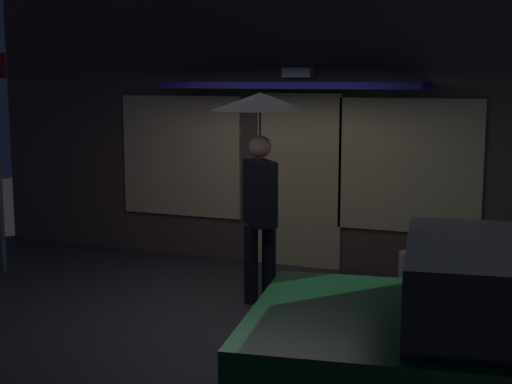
# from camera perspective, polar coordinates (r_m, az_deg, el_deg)

# --- Properties ---
(ground_plane) EXTENTS (18.00, 18.00, 0.00)m
(ground_plane) POSITION_cam_1_polar(r_m,az_deg,el_deg) (7.54, -1.87, -9.62)
(ground_plane) COLOR #2D2D33
(building_facade) EXTENTS (8.93, 1.00, 4.19)m
(building_facade) POSITION_cam_1_polar(r_m,az_deg,el_deg) (9.35, 3.67, 6.94)
(building_facade) COLOR brown
(building_facade) RESTS_ON ground
(person_with_umbrella) EXTENTS (1.03, 1.03, 2.23)m
(person_with_umbrella) POSITION_cam_1_polar(r_m,az_deg,el_deg) (7.66, 0.32, 3.62)
(person_with_umbrella) COLOR black
(person_with_umbrella) RESTS_ON ground
(sidewalk_bollard) EXTENTS (0.27, 0.27, 0.47)m
(sidewalk_bollard) POSITION_cam_1_polar(r_m,az_deg,el_deg) (8.40, 11.89, -6.17)
(sidewalk_bollard) COLOR #9E998E
(sidewalk_bollard) RESTS_ON ground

